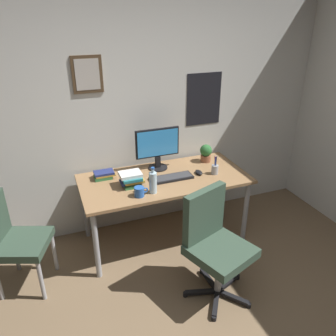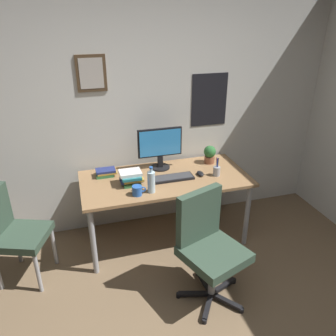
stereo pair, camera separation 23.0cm
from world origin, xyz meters
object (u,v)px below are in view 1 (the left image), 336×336
(pen_cup, at_px, (215,169))
(book_stack_right, at_px, (104,175))
(keyboard, at_px, (171,178))
(coffee_mug_near, at_px, (139,192))
(potted_plant, at_px, (206,153))
(side_chair, at_px, (13,238))
(water_bottle, at_px, (153,182))
(book_stack_left, at_px, (132,179))
(monitor, at_px, (158,147))
(computer_mouse, at_px, (199,172))
(office_chair, at_px, (214,240))

(pen_cup, distance_m, book_stack_right, 1.11)
(keyboard, height_order, coffee_mug_near, coffee_mug_near)
(potted_plant, xyz_separation_m, book_stack_right, (-1.12, -0.01, -0.07))
(side_chair, distance_m, coffee_mug_near, 1.13)
(water_bottle, bearing_deg, pen_cup, 11.41)
(pen_cup, height_order, book_stack_left, pen_cup)
(monitor, bearing_deg, coffee_mug_near, -124.98)
(keyboard, height_order, computer_mouse, computer_mouse)
(potted_plant, bearing_deg, side_chair, -168.95)
(office_chair, xyz_separation_m, side_chair, (-1.54, 0.66, -0.03))
(pen_cup, height_order, book_stack_right, pen_cup)
(monitor, xyz_separation_m, keyboard, (0.04, -0.28, -0.23))
(monitor, xyz_separation_m, coffee_mug_near, (-0.35, -0.49, -0.19))
(computer_mouse, bearing_deg, potted_plant, 51.54)
(side_chair, bearing_deg, book_stack_left, 6.93)
(office_chair, relative_size, side_chair, 1.09)
(water_bottle, height_order, book_stack_left, water_bottle)
(water_bottle, xyz_separation_m, book_stack_left, (-0.15, 0.20, -0.04))
(keyboard, xyz_separation_m, pen_cup, (0.45, -0.05, 0.04))
(side_chair, relative_size, coffee_mug_near, 6.88)
(side_chair, xyz_separation_m, pen_cup, (1.93, 0.08, 0.28))
(office_chair, bearing_deg, keyboard, 94.80)
(office_chair, distance_m, book_stack_right, 1.27)
(keyboard, height_order, book_stack_left, book_stack_left)
(coffee_mug_near, bearing_deg, book_stack_right, 116.15)
(keyboard, bearing_deg, office_chair, -85.20)
(office_chair, distance_m, side_chair, 1.68)
(side_chair, distance_m, computer_mouse, 1.80)
(office_chair, distance_m, potted_plant, 1.18)
(potted_plant, bearing_deg, keyboard, -152.85)
(office_chair, distance_m, water_bottle, 0.74)
(pen_cup, bearing_deg, office_chair, -117.62)
(book_stack_right, bearing_deg, monitor, 2.95)
(office_chair, bearing_deg, monitor, 95.73)
(water_bottle, xyz_separation_m, book_stack_right, (-0.36, 0.45, -0.07))
(side_chair, xyz_separation_m, keyboard, (1.48, 0.13, 0.24))
(side_chair, relative_size, monitor, 1.90)
(monitor, relative_size, keyboard, 1.07)
(computer_mouse, xyz_separation_m, potted_plant, (0.21, 0.26, 0.09))
(book_stack_right, bearing_deg, coffee_mug_near, -63.85)
(coffee_mug_near, relative_size, pen_cup, 0.64)
(keyboard, xyz_separation_m, computer_mouse, (0.30, 0.00, 0.01))
(pen_cup, relative_size, book_stack_right, 0.99)
(side_chair, distance_m, potted_plant, 2.05)
(water_bottle, bearing_deg, office_chair, -61.86)
(water_bottle, distance_m, coffee_mug_near, 0.15)
(potted_plant, bearing_deg, computer_mouse, -128.46)
(monitor, relative_size, book_stack_left, 2.13)
(monitor, distance_m, pen_cup, 0.62)
(side_chair, height_order, keyboard, side_chair)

